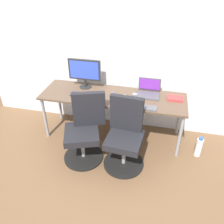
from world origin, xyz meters
The scene contains 16 objects.
ground_plane centered at (0.00, 0.00, 0.00)m, with size 5.28×5.28×0.00m, color brown.
back_wall centered at (0.00, 0.39, 1.30)m, with size 4.40×0.04×2.60m, color silver.
desk centered at (0.00, 0.00, 0.65)m, with size 2.05×0.62×0.71m.
office_chair_left centered at (-0.26, -0.52, 0.42)m, with size 0.56×0.56×0.94m.
office_chair_right centered at (0.28, -0.52, 0.42)m, with size 0.54×0.54×0.94m.
water_bottle_on_floor centered at (1.26, -0.18, 0.15)m, with size 0.09×0.09×0.31m.
desktop_monitor centered at (-0.46, 0.17, 0.96)m, with size 0.48×0.18×0.43m.
open_laptop centered at (0.49, 0.15, 0.76)m, with size 0.31×0.26×0.23m.
keyboard_by_monitor centered at (-0.42, -0.09, 0.71)m, with size 0.34×0.12×0.02m, color #2D2D2D.
keyboard_by_laptop centered at (0.46, -0.23, 0.71)m, with size 0.34×0.12×0.02m, color #515156.
mouse_by_monitor centered at (0.16, -0.02, 0.72)m, with size 0.06×0.10×0.03m, color #B7B7B7.
mouse_by_laptop centered at (-0.01, 0.04, 0.72)m, with size 0.06×0.10×0.03m, color #515156.
coffee_mug centered at (-0.10, -0.24, 0.75)m, with size 0.08×0.08×0.09m, color purple.
pen_cup centered at (0.32, -0.07, 0.76)m, with size 0.07×0.07×0.10m, color slate.
phone_near_laptop centered at (-0.15, -0.09, 0.71)m, with size 0.07×0.14×0.01m, color black.
notebook centered at (0.86, 0.09, 0.72)m, with size 0.21×0.15×0.03m, color red.
Camera 1 is at (0.64, -2.83, 2.33)m, focal length 37.58 mm.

